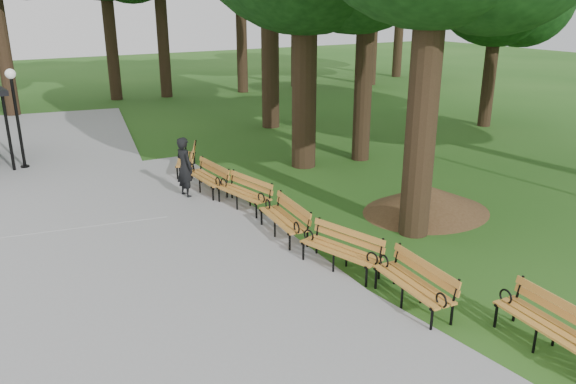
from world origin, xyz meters
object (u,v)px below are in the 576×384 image
bench_5 (243,194)px  dirt_mound (427,199)px  bench_2 (413,284)px  bench_3 (340,251)px  person (185,167)px  bench_6 (206,178)px  bench_1 (547,325)px  bench_4 (283,219)px  lamp_post (14,98)px  bench_7 (186,159)px

bench_5 → dirt_mound: bearing=45.8°
bench_2 → bench_3: 1.86m
person → bench_6: (0.65, 0.05, -0.43)m
dirt_mound → bench_6: 6.22m
bench_1 → bench_4: 6.17m
bench_5 → lamp_post: bearing=-158.4°
lamp_post → bench_1: size_ratio=1.72×
bench_2 → bench_6: bearing=-170.1°
dirt_mound → bench_1: (-2.71, -5.53, 0.07)m
bench_6 → person: bearing=-90.0°
bench_6 → bench_7: same height
bench_1 → bench_4: same height
dirt_mound → bench_6: bench_6 is taller
lamp_post → bench_6: lamp_post is taller
bench_3 → bench_1: bearing=0.3°
bench_1 → bench_2: bearing=-152.1°
bench_5 → bench_7: same height
bench_4 → bench_7: bearing=-173.4°
lamp_post → bench_1: lamp_post is taller
bench_4 → bench_7: (-0.13, 6.10, 0.00)m
dirt_mound → bench_3: 4.23m
bench_1 → bench_7: (-1.50, 12.12, 0.00)m
bench_1 → lamp_post: bearing=-154.2°
bench_2 → bench_5: bearing=-171.5°
bench_1 → bench_4: size_ratio=1.00×
bench_6 → bench_1: bearing=5.5°
dirt_mound → bench_7: bench_7 is taller
person → bench_1: bearing=-178.4°
bench_2 → bench_5: size_ratio=1.00×
bench_5 → bench_6: same height
bench_4 → lamp_post: bearing=-148.1°
bench_7 → dirt_mound: bearing=56.8°
bench_5 → bench_7: size_ratio=1.00×
bench_1 → bench_6: same height
bench_2 → bench_4: bearing=-169.2°
bench_1 → bench_2: size_ratio=1.00×
bench_6 → bench_4: bearing=0.6°
bench_4 → bench_6: 3.92m
lamp_post → bench_3: size_ratio=1.72×
bench_2 → dirt_mound: bearing=137.6°
person → bench_5: size_ratio=0.91×
bench_3 → bench_5: same height
bench_4 → bench_7: 6.10m
lamp_post → bench_2: bearing=-68.9°
lamp_post → bench_7: lamp_post is taller
bench_2 → bench_4: 3.95m
bench_1 → dirt_mound: bearing=158.3°
bench_5 → bench_7: 3.97m
dirt_mound → bench_6: bearing=135.0°
person → bench_4: person is taller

